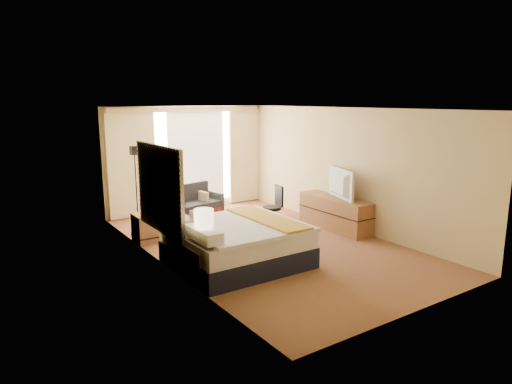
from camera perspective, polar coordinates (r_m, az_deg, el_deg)
floor at (r=8.98m, az=1.20°, el=-6.44°), size 4.20×7.00×0.02m
ceiling at (r=8.54m, az=1.27°, el=10.40°), size 4.20×7.00×0.02m
wall_back at (r=11.67m, az=-8.72°, el=4.18°), size 4.20×0.02×2.60m
wall_front at (r=6.20m, az=20.19°, el=-2.93°), size 4.20×0.02×2.60m
wall_left at (r=7.67m, az=-11.72°, el=0.24°), size 0.02×7.00×2.60m
wall_right at (r=10.00m, az=11.14°, el=2.88°), size 0.02×7.00×2.60m
headboard at (r=7.87m, az=-12.00°, el=0.37°), size 0.06×1.85×1.50m
nightstand_left at (r=7.12m, az=-6.38°, el=-9.06°), size 0.45×0.52×0.55m
nightstand_right at (r=9.31m, az=-13.55°, el=-4.34°), size 0.45×0.52×0.55m
media_dresser at (r=10.00m, az=9.83°, el=-2.63°), size 0.50×1.80×0.70m
window at (r=11.75m, az=-7.56°, el=4.36°), size 2.30×0.02×2.30m
curtains at (r=11.55m, az=-8.51°, el=4.66°), size 4.12×0.19×2.56m
bed at (r=7.79m, az=-2.46°, el=-6.43°), size 2.08×1.90×1.01m
loveseat at (r=10.99m, az=-7.70°, el=-1.76°), size 1.37×0.92×0.79m
floor_lamp at (r=10.12m, az=-14.84°, el=2.62°), size 0.23×0.23×1.79m
desk_chair at (r=9.96m, az=2.29°, el=-2.15°), size 0.45×0.45×0.93m
lamp_left at (r=6.84m, az=-6.54°, el=-3.30°), size 0.29×0.29×0.62m
lamp_right at (r=9.11m, az=-13.43°, el=-0.17°), size 0.26×0.26×0.55m
tissue_box at (r=6.98m, az=-5.59°, el=-6.55°), size 0.17×0.17×0.12m
telephone at (r=9.23m, az=-13.31°, el=-2.45°), size 0.24×0.22×0.08m
television at (r=9.78m, az=10.01°, el=1.04°), size 0.48×1.09×0.63m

